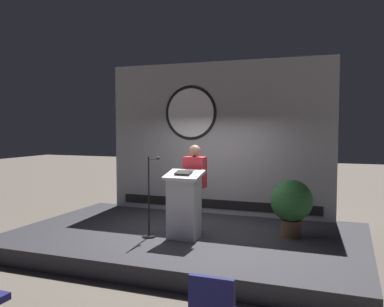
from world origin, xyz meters
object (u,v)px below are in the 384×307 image
object	(u,v)px
podium	(184,205)
speaker_person	(195,188)
microphone_stand	(150,209)
potted_plant	(292,203)

from	to	relation	value
podium	speaker_person	bearing A→B (deg)	87.00
podium	microphone_stand	distance (m)	0.63
potted_plant	podium	bearing A→B (deg)	-155.87
speaker_person	microphone_stand	bearing A→B (deg)	-137.88
microphone_stand	speaker_person	bearing A→B (deg)	42.12
microphone_stand	potted_plant	bearing A→B (deg)	20.44
microphone_stand	potted_plant	size ratio (longest dim) A/B	1.40
microphone_stand	potted_plant	world-z (taller)	microphone_stand
potted_plant	speaker_person	bearing A→B (deg)	-169.96
speaker_person	microphone_stand	size ratio (longest dim) A/B	1.14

